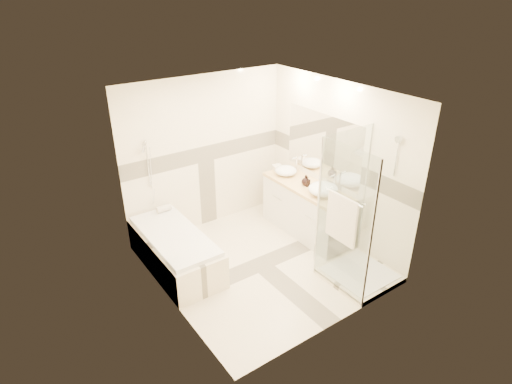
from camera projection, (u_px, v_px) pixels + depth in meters
room at (263, 185)px, 5.73m from camera, size 2.82×3.02×2.52m
bathtub at (175, 249)px, 6.07m from camera, size 0.75×1.70×0.56m
vanity at (306, 209)px, 6.87m from camera, size 0.58×1.62×0.85m
shower_enclosure at (353, 247)px, 5.75m from camera, size 0.96×0.93×2.04m
vessel_sink_near at (286, 171)px, 7.02m from camera, size 0.36×0.36×0.14m
vessel_sink_far at (323, 189)px, 6.36m from camera, size 0.45×0.45×0.18m
faucet_near at (296, 163)px, 7.09m from camera, size 0.11×0.03×0.27m
faucet_far at (334, 181)px, 6.44m from camera, size 0.11×0.03×0.28m
amenity_bottle_a at (307, 181)px, 6.63m from camera, size 0.08×0.08×0.16m
amenity_bottle_b at (306, 180)px, 6.65m from camera, size 0.15×0.15×0.17m
folded_towels at (278, 168)px, 7.18m from camera, size 0.21×0.28×0.08m
rolled_towel at (164, 208)px, 6.51m from camera, size 0.22×0.10×0.10m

